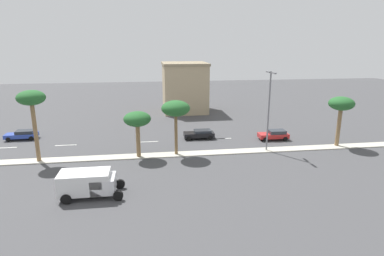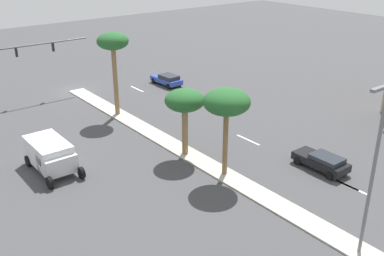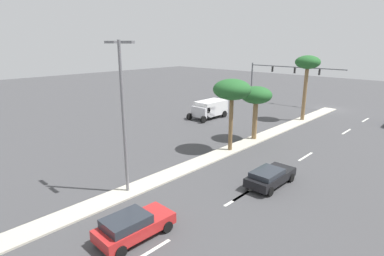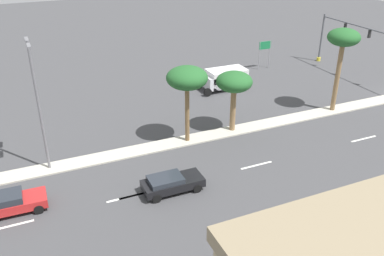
{
  "view_description": "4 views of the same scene",
  "coord_description": "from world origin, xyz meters",
  "px_view_note": "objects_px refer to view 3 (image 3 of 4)",
  "views": [
    {
      "loc": [
        37.35,
        22.71,
        13.35
      ],
      "look_at": [
        -1.49,
        28.32,
        2.97
      ],
      "focal_mm": 29.87,
      "sensor_mm": 36.0,
      "label": 1
    },
    {
      "loc": [
        20.4,
        48.14,
        16.51
      ],
      "look_at": [
        1.71,
        24.4,
        3.73
      ],
      "focal_mm": 41.78,
      "sensor_mm": 36.0,
      "label": 2
    },
    {
      "loc": [
        -16.47,
        48.95,
        9.99
      ],
      "look_at": [
        3.99,
        27.1,
        1.68
      ],
      "focal_mm": 29.01,
      "sensor_mm": 36.0,
      "label": 3
    },
    {
      "loc": [
        -29.75,
        38.81,
        17.3
      ],
      "look_at": [
        -3.49,
        27.21,
        3.06
      ],
      "focal_mm": 39.0,
      "sensor_mm": 36.0,
      "label": 4
    }
  ],
  "objects_px": {
    "directional_road_sign": "(221,89)",
    "street_lamp_far": "(123,107)",
    "palm_tree_leading": "(308,65)",
    "sedan_red_rear": "(133,225)",
    "box_truck": "(209,109)",
    "traffic_signal_gantry": "(274,76)",
    "sedan_black_trailing": "(270,176)",
    "palm_tree_right": "(232,90)",
    "palm_tree_mid": "(256,96)"
  },
  "relations": [
    {
      "from": "sedan_black_trailing",
      "to": "sedan_red_rear",
      "type": "xyz_separation_m",
      "value": [
        2.06,
        10.5,
        0.04
      ]
    },
    {
      "from": "street_lamp_far",
      "to": "box_truck",
      "type": "xyz_separation_m",
      "value": [
        9.85,
        -20.36,
        -4.67
      ]
    },
    {
      "from": "palm_tree_mid",
      "to": "palm_tree_right",
      "type": "relative_size",
      "value": 0.83
    },
    {
      "from": "directional_road_sign",
      "to": "palm_tree_leading",
      "type": "xyz_separation_m",
      "value": [
        -14.46,
        1.0,
        4.57
      ]
    },
    {
      "from": "palm_tree_right",
      "to": "street_lamp_far",
      "type": "distance_m",
      "value": 11.63
    },
    {
      "from": "traffic_signal_gantry",
      "to": "street_lamp_far",
      "type": "distance_m",
      "value": 38.88
    },
    {
      "from": "palm_tree_right",
      "to": "sedan_black_trailing",
      "type": "relative_size",
      "value": 1.54
    },
    {
      "from": "directional_road_sign",
      "to": "box_truck",
      "type": "xyz_separation_m",
      "value": [
        -4.57,
        8.4,
        -1.35
      ]
    },
    {
      "from": "traffic_signal_gantry",
      "to": "directional_road_sign",
      "type": "height_order",
      "value": "traffic_signal_gantry"
    },
    {
      "from": "traffic_signal_gantry",
      "to": "sedan_black_trailing",
      "type": "distance_m",
      "value": 34.4
    },
    {
      "from": "directional_road_sign",
      "to": "traffic_signal_gantry",
      "type": "bearing_deg",
      "value": -117.38
    },
    {
      "from": "palm_tree_leading",
      "to": "palm_tree_mid",
      "type": "xyz_separation_m",
      "value": [
        0.14,
        11.53,
        -2.58
      ]
    },
    {
      "from": "street_lamp_far",
      "to": "box_truck",
      "type": "distance_m",
      "value": 23.09
    },
    {
      "from": "palm_tree_mid",
      "to": "sedan_black_trailing",
      "type": "xyz_separation_m",
      "value": [
        -6.74,
        8.62,
        -3.93
      ]
    },
    {
      "from": "directional_road_sign",
      "to": "palm_tree_right",
      "type": "distance_m",
      "value": 22.7
    },
    {
      "from": "directional_road_sign",
      "to": "palm_tree_mid",
      "type": "bearing_deg",
      "value": 138.79
    },
    {
      "from": "palm_tree_mid",
      "to": "street_lamp_far",
      "type": "height_order",
      "value": "street_lamp_far"
    },
    {
      "from": "sedan_black_trailing",
      "to": "box_truck",
      "type": "height_order",
      "value": "box_truck"
    },
    {
      "from": "traffic_signal_gantry",
      "to": "palm_tree_leading",
      "type": "distance_m",
      "value": 14.25
    },
    {
      "from": "palm_tree_mid",
      "to": "street_lamp_far",
      "type": "relative_size",
      "value": 0.55
    },
    {
      "from": "palm_tree_mid",
      "to": "sedan_red_rear",
      "type": "xyz_separation_m",
      "value": [
        -4.68,
        19.12,
        -3.89
      ]
    },
    {
      "from": "traffic_signal_gantry",
      "to": "box_truck",
      "type": "height_order",
      "value": "traffic_signal_gantry"
    },
    {
      "from": "street_lamp_far",
      "to": "sedan_red_rear",
      "type": "xyz_separation_m",
      "value": [
        -4.57,
        2.9,
        -5.22
      ]
    },
    {
      "from": "directional_road_sign",
      "to": "palm_tree_right",
      "type": "bearing_deg",
      "value": 130.38
    },
    {
      "from": "palm_tree_mid",
      "to": "palm_tree_right",
      "type": "bearing_deg",
      "value": 93.14
    },
    {
      "from": "traffic_signal_gantry",
      "to": "palm_tree_right",
      "type": "bearing_deg",
      "value": 111.07
    },
    {
      "from": "palm_tree_right",
      "to": "sedan_red_rear",
      "type": "distance_m",
      "value": 16.0
    },
    {
      "from": "street_lamp_far",
      "to": "sedan_black_trailing",
      "type": "bearing_deg",
      "value": -131.11
    },
    {
      "from": "sedan_black_trailing",
      "to": "palm_tree_right",
      "type": "bearing_deg",
      "value": -31.81
    },
    {
      "from": "street_lamp_far",
      "to": "sedan_red_rear",
      "type": "height_order",
      "value": "street_lamp_far"
    },
    {
      "from": "directional_road_sign",
      "to": "sedan_black_trailing",
      "type": "distance_m",
      "value": 29.91
    },
    {
      "from": "traffic_signal_gantry",
      "to": "box_truck",
      "type": "xyz_separation_m",
      "value": [
        0.0,
        17.22,
        -2.99
      ]
    },
    {
      "from": "traffic_signal_gantry",
      "to": "sedan_red_rear",
      "type": "bearing_deg",
      "value": 109.61
    },
    {
      "from": "directional_road_sign",
      "to": "street_lamp_far",
      "type": "xyz_separation_m",
      "value": [
        -14.42,
        28.75,
        3.33
      ]
    },
    {
      "from": "palm_tree_leading",
      "to": "traffic_signal_gantry",
      "type": "bearing_deg",
      "value": -44.82
    },
    {
      "from": "directional_road_sign",
      "to": "box_truck",
      "type": "height_order",
      "value": "directional_road_sign"
    },
    {
      "from": "sedan_red_rear",
      "to": "palm_tree_right",
      "type": "bearing_deg",
      "value": -73.06
    },
    {
      "from": "palm_tree_right",
      "to": "palm_tree_mid",
      "type": "bearing_deg",
      "value": -86.86
    },
    {
      "from": "palm_tree_right",
      "to": "street_lamp_far",
      "type": "bearing_deg",
      "value": 89.28
    },
    {
      "from": "sedan_red_rear",
      "to": "box_truck",
      "type": "distance_m",
      "value": 27.37
    },
    {
      "from": "palm_tree_leading",
      "to": "palm_tree_right",
      "type": "bearing_deg",
      "value": 90.38
    },
    {
      "from": "palm_tree_leading",
      "to": "sedan_red_rear",
      "type": "xyz_separation_m",
      "value": [
        -4.53,
        30.65,
        -6.47
      ]
    },
    {
      "from": "street_lamp_far",
      "to": "sedan_black_trailing",
      "type": "distance_m",
      "value": 11.38
    },
    {
      "from": "sedan_black_trailing",
      "to": "street_lamp_far",
      "type": "bearing_deg",
      "value": 48.89
    },
    {
      "from": "palm_tree_right",
      "to": "sedan_red_rear",
      "type": "relative_size",
      "value": 1.58
    },
    {
      "from": "traffic_signal_gantry",
      "to": "box_truck",
      "type": "bearing_deg",
      "value": 90.0
    },
    {
      "from": "street_lamp_far",
      "to": "directional_road_sign",
      "type": "bearing_deg",
      "value": -63.36
    },
    {
      "from": "palm_tree_right",
      "to": "street_lamp_far",
      "type": "height_order",
      "value": "street_lamp_far"
    },
    {
      "from": "palm_tree_mid",
      "to": "traffic_signal_gantry",
      "type": "bearing_deg",
      "value": -65.48
    },
    {
      "from": "sedan_red_rear",
      "to": "palm_tree_leading",
      "type": "bearing_deg",
      "value": -81.59
    }
  ]
}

